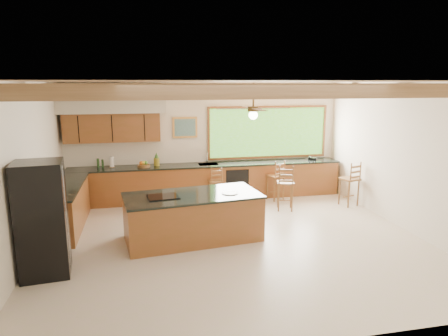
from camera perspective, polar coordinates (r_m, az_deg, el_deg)
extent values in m
plane|color=beige|center=(7.85, 1.37, -10.23)|extent=(7.20, 7.20, 0.00)
cube|color=silver|center=(10.56, -2.60, 4.00)|extent=(7.20, 0.04, 3.00)
cube|color=silver|center=(4.42, 11.15, -7.68)|extent=(7.20, 0.04, 3.00)
cube|color=silver|center=(7.48, -26.53, -0.61)|extent=(0.04, 6.50, 3.00)
cube|color=silver|center=(8.94, 24.53, 1.45)|extent=(0.04, 6.50, 3.00)
cube|color=tan|center=(7.26, 1.49, 12.25)|extent=(7.20, 6.50, 0.04)
cube|color=#9A754D|center=(5.72, 5.22, 10.85)|extent=(7.10, 0.15, 0.22)
cube|color=#9A754D|center=(7.75, 0.62, 11.20)|extent=(7.10, 0.15, 0.22)
cube|color=#9A754D|center=(9.52, -1.75, 11.35)|extent=(7.10, 0.15, 0.22)
cube|color=brown|center=(10.21, -15.64, 5.56)|extent=(2.30, 0.35, 0.70)
cube|color=beige|center=(10.10, -15.86, 8.90)|extent=(2.60, 0.50, 0.48)
cylinder|color=#FFEABF|center=(10.18, -19.74, 7.38)|extent=(0.10, 0.10, 0.01)
cylinder|color=#FFEABF|center=(10.09, -11.78, 7.79)|extent=(0.10, 0.10, 0.01)
cube|color=#76BC43|center=(10.90, 6.30, 5.10)|extent=(3.20, 0.04, 1.30)
cube|color=#CC8C3E|center=(10.41, -5.60, 5.79)|extent=(0.64, 0.03, 0.54)
cube|color=#39674F|center=(10.39, -5.58, 5.78)|extent=(0.54, 0.01, 0.44)
cube|color=brown|center=(10.43, -2.25, -2.03)|extent=(7.00, 0.65, 0.88)
cube|color=black|center=(10.33, -2.27, 0.45)|extent=(7.04, 0.69, 0.04)
cube|color=brown|center=(8.94, -21.64, -5.30)|extent=(0.65, 2.35, 0.88)
cube|color=black|center=(8.82, -21.87, -2.45)|extent=(0.69, 2.39, 0.04)
cube|color=black|center=(10.26, 1.92, -2.38)|extent=(0.60, 0.02, 0.78)
cube|color=silver|center=(10.33, -2.27, 0.48)|extent=(0.50, 0.38, 0.03)
cylinder|color=silver|center=(10.49, -2.46, 1.57)|extent=(0.03, 0.03, 0.30)
cylinder|color=silver|center=(10.37, -2.37, 2.18)|extent=(0.03, 0.20, 0.03)
cylinder|color=white|center=(10.28, -15.74, 0.82)|extent=(0.11, 0.11, 0.27)
cylinder|color=#23461C|center=(10.39, -17.54, 0.69)|extent=(0.06, 0.06, 0.22)
cylinder|color=#23461C|center=(10.35, -16.95, 0.63)|extent=(0.06, 0.06, 0.20)
cube|color=black|center=(11.14, 12.49, 1.39)|extent=(0.27, 0.25, 0.10)
cube|color=brown|center=(7.78, -4.50, -7.10)|extent=(2.65, 1.47, 0.86)
cube|color=black|center=(7.65, -4.55, -3.93)|extent=(2.70, 1.52, 0.04)
cube|color=black|center=(7.52, -8.70, -4.07)|extent=(0.62, 0.51, 0.02)
cylinder|color=white|center=(7.69, 0.84, -3.58)|extent=(0.31, 0.31, 0.02)
cube|color=black|center=(6.83, -24.53, -6.69)|extent=(0.78, 0.76, 1.82)
cube|color=silver|center=(6.75, -21.58, -6.64)|extent=(0.03, 0.05, 1.67)
cube|color=brown|center=(9.98, -1.25, -1.90)|extent=(0.35, 0.35, 0.04)
cylinder|color=brown|center=(9.90, -1.86, -3.77)|extent=(0.03, 0.03, 0.55)
cylinder|color=brown|center=(9.95, -0.34, -3.69)|extent=(0.03, 0.03, 0.55)
cylinder|color=brown|center=(10.16, -2.12, -3.37)|extent=(0.03, 0.03, 0.55)
cylinder|color=brown|center=(10.20, -0.64, -3.29)|extent=(0.03, 0.03, 0.55)
cube|color=brown|center=(9.56, 8.77, -2.08)|extent=(0.49, 0.49, 0.04)
cylinder|color=brown|center=(9.45, 8.14, -4.37)|extent=(0.04, 0.04, 0.64)
cylinder|color=brown|center=(9.56, 9.91, -4.24)|extent=(0.04, 0.04, 0.64)
cylinder|color=brown|center=(9.74, 7.52, -3.87)|extent=(0.04, 0.04, 0.64)
cylinder|color=brown|center=(9.84, 9.24, -3.75)|extent=(0.04, 0.04, 0.64)
cube|color=brown|center=(10.36, 7.39, -1.11)|extent=(0.48, 0.48, 0.04)
cylinder|color=brown|center=(10.25, 6.83, -3.12)|extent=(0.04, 0.04, 0.61)
cylinder|color=brown|center=(10.35, 8.39, -3.02)|extent=(0.04, 0.04, 0.61)
cylinder|color=brown|center=(10.53, 6.31, -2.71)|extent=(0.04, 0.04, 0.61)
cylinder|color=brown|center=(10.62, 7.84, -2.61)|extent=(0.04, 0.04, 0.61)
cube|color=brown|center=(10.26, 17.50, -1.49)|extent=(0.49, 0.49, 0.04)
cylinder|color=brown|center=(10.14, 17.03, -3.64)|extent=(0.04, 0.04, 0.65)
cylinder|color=brown|center=(10.29, 18.57, -3.52)|extent=(0.04, 0.04, 0.65)
cylinder|color=brown|center=(10.41, 16.21, -3.20)|extent=(0.04, 0.04, 0.65)
cylinder|color=brown|center=(10.55, 17.72, -3.08)|extent=(0.04, 0.04, 0.65)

